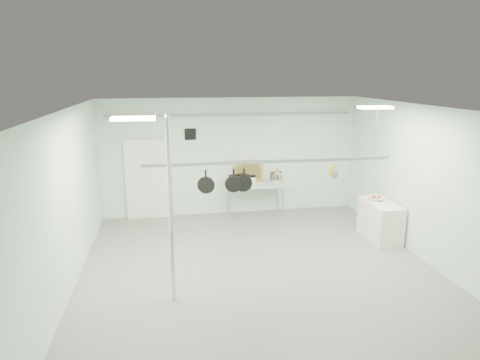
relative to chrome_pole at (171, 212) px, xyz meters
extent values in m
plane|color=gray|center=(1.70, 0.60, -1.60)|extent=(8.00, 8.00, 0.00)
cube|color=silver|center=(1.70, 0.60, 1.59)|extent=(7.00, 8.00, 0.02)
cube|color=silver|center=(1.70, 4.59, 0.00)|extent=(7.00, 0.02, 3.20)
cube|color=silver|center=(5.19, 0.60, 0.00)|extent=(0.02, 8.00, 3.20)
cube|color=silver|center=(-0.60, 4.54, -0.55)|extent=(1.10, 0.10, 2.20)
cube|color=black|center=(0.60, 4.57, 0.65)|extent=(0.30, 0.04, 0.30)
cylinder|color=gray|center=(1.70, 4.50, 1.15)|extent=(6.60, 0.07, 0.07)
cylinder|color=silver|center=(0.00, 0.00, 0.00)|extent=(0.08, 0.08, 3.20)
cube|color=#A8C6B7|center=(2.30, 4.20, -0.72)|extent=(1.60, 0.70, 0.05)
cylinder|color=#B7B7BC|center=(1.58, 3.92, -1.17)|extent=(0.04, 0.04, 0.86)
cylinder|color=#B7B7BC|center=(1.58, 4.48, -1.17)|extent=(0.04, 0.04, 0.86)
cylinder|color=#B7B7BC|center=(3.02, 3.92, -1.17)|extent=(0.04, 0.04, 0.86)
cylinder|color=#B7B7BC|center=(3.02, 4.48, -1.17)|extent=(0.04, 0.04, 0.86)
cube|color=silver|center=(4.85, 2.00, -1.15)|extent=(0.60, 1.20, 0.90)
cube|color=#B7B7BC|center=(1.90, 0.90, 0.60)|extent=(4.80, 0.06, 0.06)
cylinder|color=#B7B7BC|center=(-0.20, 0.90, 1.10)|extent=(0.02, 0.02, 0.94)
cylinder|color=#B7B7BC|center=(4.00, 0.90, 1.10)|extent=(0.02, 0.02, 0.94)
cube|color=white|center=(-0.50, -0.20, 1.56)|extent=(0.65, 0.30, 0.05)
cube|color=white|center=(4.10, 1.20, 1.56)|extent=(0.65, 0.30, 0.05)
imported|color=black|center=(1.85, 4.19, -0.56)|extent=(0.55, 0.45, 0.26)
cylinder|color=silver|center=(2.22, 4.12, -0.59)|extent=(0.20, 0.20, 0.21)
cube|color=gold|center=(2.17, 4.50, -0.41)|extent=(0.78, 0.13, 0.58)
cube|color=#352412|center=(2.96, 4.50, -0.57)|extent=(0.30, 0.10, 0.25)
imported|color=white|center=(4.80, 2.21, -0.65)|extent=(0.46, 0.46, 0.09)
camera|label=1|loc=(-0.01, -6.82, 2.21)|focal=32.00mm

